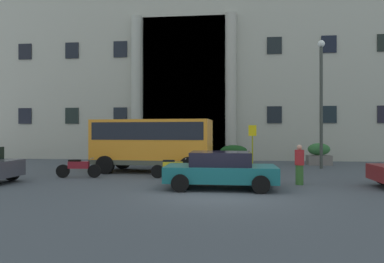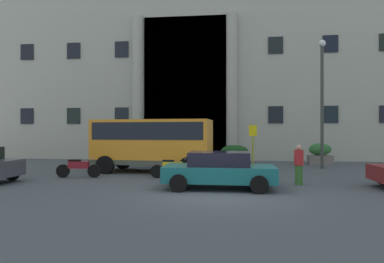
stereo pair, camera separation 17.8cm
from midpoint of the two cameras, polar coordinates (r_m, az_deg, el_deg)
ground_plane at (r=11.95m, az=4.49°, el=-10.39°), size 80.00×64.00×0.12m
office_building_facade at (r=29.74m, az=5.50°, el=10.53°), size 37.98×9.66×15.13m
orange_minibus at (r=17.68m, az=-6.31°, el=-1.58°), size 6.16×2.99×2.71m
bus_stop_sign at (r=19.11m, az=10.51°, el=-1.73°), size 0.44×0.08×2.46m
hedge_planter_entrance_left at (r=23.20m, az=-12.26°, el=-3.73°), size 1.95×0.73×1.26m
hedge_planter_west at (r=22.22m, az=7.43°, el=-3.93°), size 1.80×0.92×1.23m
hedge_planter_far_west at (r=22.76m, az=21.04°, el=-3.65°), size 1.44×0.86×1.38m
white_taxi_kerbside at (r=12.53m, az=5.05°, el=-6.42°), size 4.06×2.09×1.35m
motorcycle_far_end at (r=15.29m, az=-3.16°, el=-6.18°), size 1.99×0.55×0.89m
scooter_by_planter at (r=16.30m, az=-18.46°, el=-5.79°), size 2.03×0.55×0.89m
pedestrian_man_red_shirt at (r=13.99m, az=17.95°, el=-5.37°), size 0.36×0.36×1.58m
lamppost_plaza_centre at (r=20.62m, az=21.36°, el=6.02°), size 0.40×0.40×7.31m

